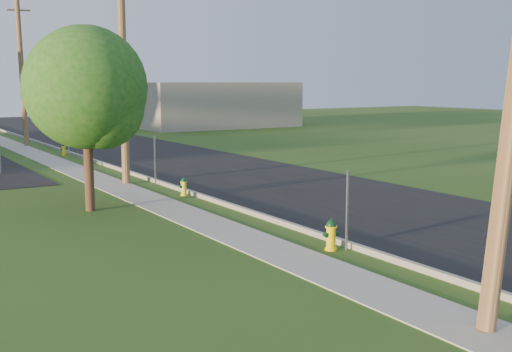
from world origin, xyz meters
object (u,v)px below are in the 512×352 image
(utility_pole_far, at_px, (22,70))
(hydrant_mid, at_px, (184,187))
(utility_pole_mid, at_px, (123,60))
(hydrant_far, at_px, (64,149))
(hydrant_near, at_px, (331,235))
(tree_verge, at_px, (90,92))

(utility_pole_far, bearing_deg, hydrant_mid, -87.91)
(utility_pole_far, relative_size, hydrant_mid, 14.14)
(utility_pole_mid, height_order, hydrant_far, utility_pole_mid)
(hydrant_near, height_order, hydrant_mid, hydrant_near)
(utility_pole_far, distance_m, hydrant_far, 7.97)
(utility_pole_mid, distance_m, hydrant_near, 13.38)
(utility_pole_far, distance_m, hydrant_mid, 22.20)
(tree_verge, bearing_deg, hydrant_mid, 14.78)
(utility_pole_mid, bearing_deg, hydrant_mid, -78.02)
(tree_verge, xyz_separation_m, hydrant_mid, (3.65, 0.96, -3.45))
(tree_verge, relative_size, hydrant_near, 7.42)
(utility_pole_far, distance_m, hydrant_near, 30.88)
(utility_pole_mid, bearing_deg, utility_pole_far, 90.00)
(tree_verge, bearing_deg, hydrant_far, 77.80)
(utility_pole_mid, distance_m, hydrant_far, 12.35)
(utility_pole_far, relative_size, tree_verge, 1.62)
(utility_pole_far, bearing_deg, hydrant_far, -84.51)
(utility_pole_mid, xyz_separation_m, hydrant_mid, (0.79, -3.73, -4.62))
(tree_verge, distance_m, hydrant_mid, 5.11)
(tree_verge, distance_m, hydrant_near, 9.22)
(hydrant_near, xyz_separation_m, hydrant_far, (0.08, 23.99, -0.06))
(hydrant_near, distance_m, hydrant_mid, 8.83)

